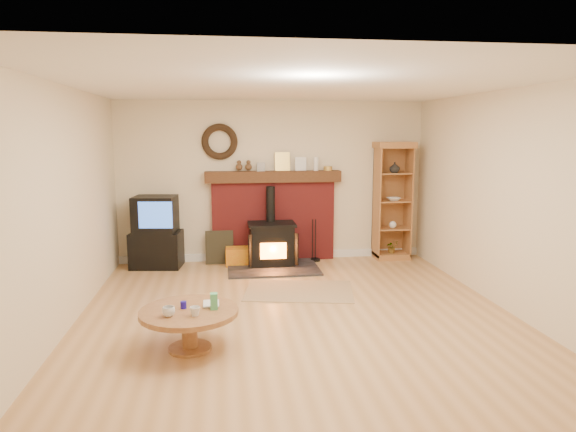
{
  "coord_description": "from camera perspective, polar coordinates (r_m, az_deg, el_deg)",
  "views": [
    {
      "loc": [
        -0.84,
        -5.6,
        2.1
      ],
      "look_at": [
        0.02,
        1.0,
        1.01
      ],
      "focal_mm": 32.0,
      "sensor_mm": 36.0,
      "label": 1
    }
  ],
  "objects": [
    {
      "name": "room_shell",
      "position": [
        5.77,
        0.76,
        5.49
      ],
      "size": [
        5.02,
        5.52,
        2.61
      ],
      "color": "beige",
      "rests_on": "ground"
    },
    {
      "name": "chimney_breast",
      "position": [
        8.41,
        -1.63,
        0.41
      ],
      "size": [
        2.2,
        0.22,
        1.78
      ],
      "color": "maroon",
      "rests_on": "ground"
    },
    {
      "name": "wood_stove",
      "position": [
        8.1,
        -1.8,
        -3.3
      ],
      "size": [
        1.4,
        1.0,
        1.25
      ],
      "color": "black",
      "rests_on": "ground"
    },
    {
      "name": "leaning_painting",
      "position": [
        8.35,
        -7.62,
        -3.46
      ],
      "size": [
        0.45,
        0.12,
        0.53
      ],
      "primitive_type": "cube",
      "rotation": [
        -0.17,
        0.0,
        0.0
      ],
      "color": "black",
      "rests_on": "ground"
    },
    {
      "name": "coffee_table",
      "position": [
        5.14,
        -10.92,
        -10.99
      ],
      "size": [
        0.95,
        0.95,
        0.57
      ],
      "color": "brown",
      "rests_on": "ground"
    },
    {
      "name": "firelog_box",
      "position": [
        8.24,
        -5.33,
        -4.49
      ],
      "size": [
        0.46,
        0.3,
        0.29
      ],
      "primitive_type": "cube",
      "rotation": [
        0.0,
        0.0,
        -0.02
      ],
      "color": "yellow",
      "rests_on": "ground"
    },
    {
      "name": "tv_unit",
      "position": [
        8.28,
        -14.44,
        -1.88
      ],
      "size": [
        0.83,
        0.62,
        1.12
      ],
      "color": "black",
      "rests_on": "ground"
    },
    {
      "name": "fire_tools",
      "position": [
        8.48,
        3.01,
        -4.33
      ],
      "size": [
        0.16,
        0.16,
        0.7
      ],
      "color": "black",
      "rests_on": "ground"
    },
    {
      "name": "area_rug",
      "position": [
        6.93,
        1.24,
        -8.29
      ],
      "size": [
        1.57,
        1.22,
        0.01
      ],
      "primitive_type": "cube",
      "rotation": [
        0.0,
        0.0,
        -0.19
      ],
      "color": "brown",
      "rests_on": "ground"
    },
    {
      "name": "ground",
      "position": [
        6.04,
        1.03,
        -11.05
      ],
      "size": [
        5.5,
        5.5,
        0.0
      ],
      "primitive_type": "plane",
      "color": "#B1804A",
      "rests_on": "ground"
    },
    {
      "name": "curio_cabinet",
      "position": [
        8.7,
        11.49,
        1.67
      ],
      "size": [
        0.62,
        0.45,
        1.94
      ],
      "color": "#9D6233",
      "rests_on": "ground"
    }
  ]
}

